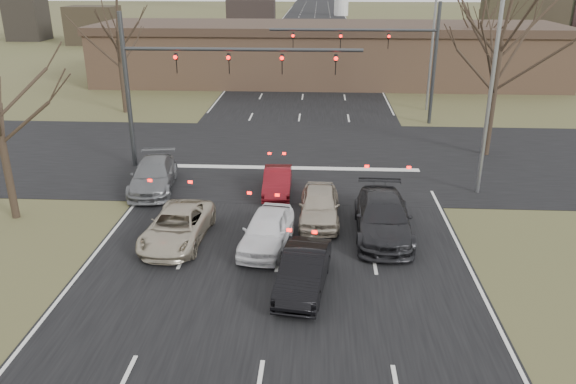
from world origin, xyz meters
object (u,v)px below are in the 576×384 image
at_px(car_white_sedan, 267,230).
at_px(car_silver_suv, 177,226).
at_px(streetlight_right_near, 489,75).
at_px(mast_arm_near, 189,72).
at_px(streetlight_right_far, 431,34).
at_px(car_silver_ahead, 319,205).
at_px(car_charcoal_sedan, 383,217).
at_px(car_red_ahead, 277,182).
at_px(building, 327,53).
at_px(mast_arm_far, 393,49).
at_px(car_grey_ahead, 153,175).
at_px(car_black_hatch, 304,271).

bearing_deg(car_white_sedan, car_silver_suv, -176.05).
bearing_deg(streetlight_right_near, mast_arm_near, 167.95).
relative_size(streetlight_right_far, car_silver_ahead, 2.42).
relative_size(car_charcoal_sedan, car_red_ahead, 1.46).
distance_m(mast_arm_near, streetlight_right_far, 20.20).
relative_size(mast_arm_near, streetlight_right_far, 1.21).
distance_m(car_red_ahead, car_silver_ahead, 3.59).
xyz_separation_m(building, car_silver_suv, (-6.00, -33.89, -2.02)).
bearing_deg(car_charcoal_sedan, mast_arm_far, 84.61).
xyz_separation_m(car_white_sedan, car_grey_ahead, (-6.00, 5.73, 0.01)).
xyz_separation_m(mast_arm_far, car_white_sedan, (-6.68, -19.12, -4.33)).
height_order(car_silver_suv, car_black_hatch, car_black_hatch).
xyz_separation_m(mast_arm_near, car_silver_suv, (1.23, -8.89, -4.43)).
bearing_deg(car_red_ahead, car_silver_ahead, -57.79).
bearing_deg(streetlight_right_far, car_grey_ahead, -132.30).
height_order(building, mast_arm_near, mast_arm_near).
height_order(streetlight_right_near, car_charcoal_sedan, streetlight_right_near).
bearing_deg(car_silver_suv, streetlight_right_far, 62.96).
bearing_deg(car_red_ahead, car_grey_ahead, 176.36).
xyz_separation_m(streetlight_right_near, car_white_sedan, (-9.32, -6.12, -4.89)).
xyz_separation_m(streetlight_right_far, car_silver_suv, (-13.32, -22.89, -4.95)).
height_order(mast_arm_far, car_silver_ahead, mast_arm_far).
relative_size(mast_arm_far, streetlight_right_near, 1.11).
height_order(streetlight_right_far, car_red_ahead, streetlight_right_far).
distance_m(streetlight_right_near, car_black_hatch, 12.98).
distance_m(streetlight_right_near, car_white_sedan, 12.18).
relative_size(streetlight_right_near, car_charcoal_sedan, 1.89).
bearing_deg(streetlight_right_near, building, 103.69).
bearing_deg(car_silver_ahead, car_charcoal_sedan, -26.14).
relative_size(building, streetlight_right_far, 4.24).
xyz_separation_m(building, car_grey_ahead, (-8.50, -28.39, -1.96)).
bearing_deg(mast_arm_far, car_white_sedan, -109.27).
relative_size(car_silver_suv, car_red_ahead, 1.27).
height_order(streetlight_right_near, car_black_hatch, streetlight_right_near).
relative_size(streetlight_right_far, car_black_hatch, 2.49).
distance_m(mast_arm_far, car_silver_suv, 21.90).
distance_m(car_black_hatch, car_grey_ahead, 11.49).
xyz_separation_m(mast_arm_near, car_black_hatch, (6.22, -12.11, -4.41)).
height_order(car_silver_suv, car_silver_ahead, car_silver_ahead).
distance_m(car_black_hatch, car_charcoal_sedan, 5.20).
bearing_deg(streetlight_right_near, car_white_sedan, -146.71).
bearing_deg(car_grey_ahead, car_black_hatch, -56.95).
height_order(car_red_ahead, car_silver_ahead, car_silver_ahead).
bearing_deg(building, car_charcoal_sedan, -86.52).
xyz_separation_m(building, car_red_ahead, (-2.50, -28.62, -2.07)).
bearing_deg(car_charcoal_sedan, streetlight_right_far, 77.90).
bearing_deg(car_red_ahead, car_black_hatch, -81.48).
bearing_deg(mast_arm_near, car_grey_ahead, -110.55).
bearing_deg(mast_arm_near, building, 73.87).
distance_m(streetlight_right_near, car_charcoal_sedan, 8.38).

